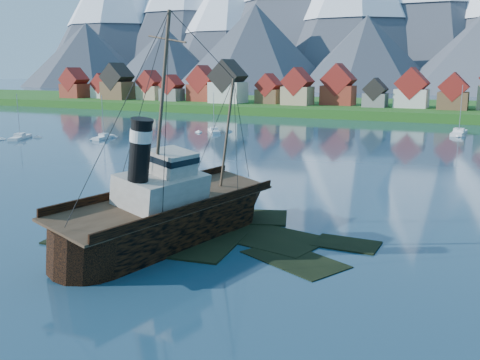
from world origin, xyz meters
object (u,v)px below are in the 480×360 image
at_px(tugboat_wreck, 175,210).
at_px(sailboat_c, 214,131).
at_px(sailboat_b, 104,138).
at_px(sailboat_a, 20,138).
at_px(sailboat_e, 459,133).

bearing_deg(tugboat_wreck, sailboat_c, 126.49).
bearing_deg(sailboat_b, sailboat_c, 44.28).
relative_size(sailboat_a, sailboat_b, 1.03).
relative_size(tugboat_wreck, sailboat_a, 2.56).
relative_size(tugboat_wreck, sailboat_c, 2.62).
height_order(sailboat_b, sailboat_c, sailboat_c).
distance_m(sailboat_a, sailboat_b, 19.91).
bearing_deg(sailboat_a, sailboat_c, 16.73).
height_order(sailboat_a, sailboat_b, sailboat_a).
bearing_deg(sailboat_a, sailboat_b, 0.33).
bearing_deg(sailboat_a, tugboat_wreck, -58.78).
height_order(sailboat_c, sailboat_e, sailboat_e).
relative_size(sailboat_b, sailboat_e, 0.82).
xyz_separation_m(tugboat_wreck, sailboat_c, (-39.91, 80.41, -2.59)).
xyz_separation_m(sailboat_a, sailboat_b, (17.84, 8.85, 0.01)).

